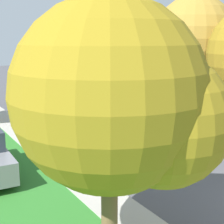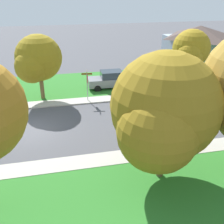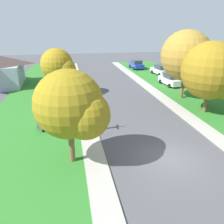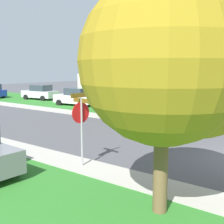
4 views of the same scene
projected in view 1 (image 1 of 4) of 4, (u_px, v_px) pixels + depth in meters
The scene contains 10 objects.
sidewalk_east at pixel (165, 114), 22.42m from camera, with size 1.40×56.00×0.10m, color #ADA89E.
lawn_east at pixel (216, 107), 24.78m from camera, with size 8.00×56.00×0.08m, color #2D7528.
sidewalk_west at pixel (23, 135), 17.69m from camera, with size 1.40×56.00×0.10m, color #ADA89E.
stop_sign_far_corner at pixel (84, 132), 11.27m from camera, with size 0.91×0.91×2.77m.
car_white_near_corner at pixel (154, 88), 28.75m from camera, with size 2.32×4.44×1.76m.
car_silver_behind_trees at pixel (122, 78), 35.44m from camera, with size 2.39×4.47×1.76m.
car_blue_kerbside_mid at pixel (75, 74), 39.70m from camera, with size 2.12×4.34×1.76m.
tree_across_left at pixel (200, 42), 22.36m from camera, with size 5.93×5.51×7.65m.
tree_sidewalk_near at pixel (123, 102), 6.90m from camera, with size 4.29×4.00×5.80m.
house_right_setback at pixel (223, 65), 33.43m from camera, with size 9.47×8.35×4.60m.
Camera 1 is at (-9.53, -4.99, 4.91)m, focal length 54.98 mm.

